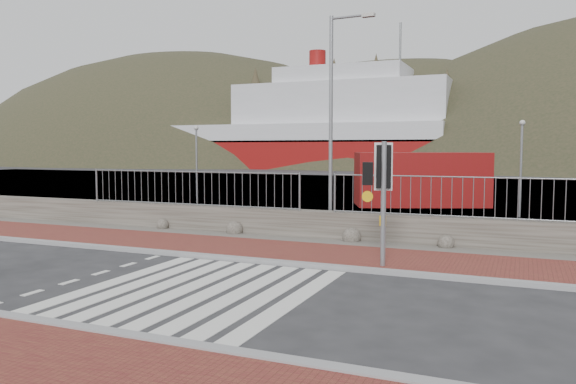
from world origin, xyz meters
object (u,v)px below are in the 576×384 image
at_px(traffic_signal_far, 382,177).
at_px(ferry, 300,132).
at_px(shipping_container, 421,179).
at_px(streetlight, 334,113).

bearing_deg(traffic_signal_far, ferry, -85.73).
bearing_deg(shipping_container, streetlight, -117.23).
distance_m(traffic_signal_far, shipping_container, 15.84).
bearing_deg(shipping_container, traffic_signal_far, -105.88).
relative_size(ferry, traffic_signal_far, 16.12).
height_order(traffic_signal_far, shipping_container, traffic_signal_far).
height_order(ferry, traffic_signal_far, ferry).
bearing_deg(ferry, shipping_container, -61.97).
xyz_separation_m(ferry, streetlight, (24.91, -59.81, -1.27)).
bearing_deg(streetlight, shipping_container, 88.62).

